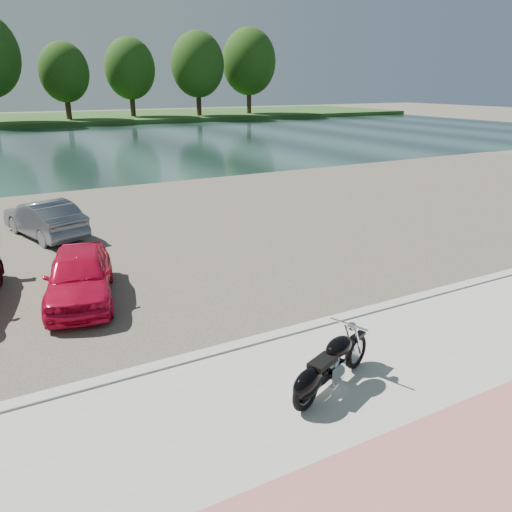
% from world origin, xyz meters
% --- Properties ---
extents(ground, '(200.00, 200.00, 0.00)m').
position_xyz_m(ground, '(0.00, 0.00, 0.00)').
color(ground, '#595447').
rests_on(ground, ground).
extents(promenade, '(60.00, 6.00, 0.10)m').
position_xyz_m(promenade, '(0.00, -1.00, 0.05)').
color(promenade, '#A3A09A').
rests_on(promenade, ground).
extents(pink_path, '(60.00, 2.00, 0.01)m').
position_xyz_m(pink_path, '(0.00, -2.50, 0.10)').
color(pink_path, '#A7665E').
rests_on(pink_path, promenade).
extents(kerb, '(60.00, 0.30, 0.14)m').
position_xyz_m(kerb, '(0.00, 2.00, 0.07)').
color(kerb, '#A3A09A').
rests_on(kerb, ground).
extents(parking_lot, '(60.00, 18.00, 0.04)m').
position_xyz_m(parking_lot, '(0.00, 11.00, 0.02)').
color(parking_lot, '#433D36').
rests_on(parking_lot, ground).
extents(river, '(120.00, 40.00, 0.00)m').
position_xyz_m(river, '(0.00, 40.00, 0.00)').
color(river, '#172A28').
rests_on(river, ground).
extents(far_bank, '(120.00, 24.00, 0.60)m').
position_xyz_m(far_bank, '(0.00, 72.00, 0.30)').
color(far_bank, '#214A1A').
rests_on(far_bank, ground).
extents(far_trees, '(70.25, 10.68, 12.52)m').
position_xyz_m(far_trees, '(4.36, 65.79, 7.49)').
color(far_trees, '#332112').
rests_on(far_trees, far_bank).
extents(motorcycle, '(2.22, 1.12, 1.05)m').
position_xyz_m(motorcycle, '(-0.38, -0.17, 0.56)').
color(motorcycle, black).
rests_on(motorcycle, promenade).
extents(car_4, '(2.34, 4.07, 1.30)m').
position_xyz_m(car_4, '(-3.32, 6.01, 0.69)').
color(car_4, red).
rests_on(car_4, parking_lot).
extents(car_9, '(2.52, 4.20, 1.31)m').
position_xyz_m(car_9, '(-3.40, 12.24, 0.69)').
color(car_9, slate).
rests_on(car_9, parking_lot).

